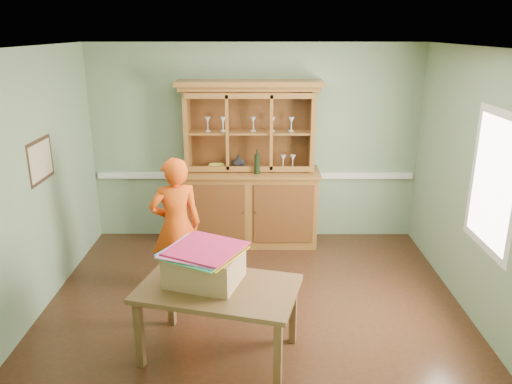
{
  "coord_description": "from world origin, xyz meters",
  "views": [
    {
      "loc": [
        0.04,
        -4.75,
        2.86
      ],
      "look_at": [
        0.02,
        0.4,
        1.17
      ],
      "focal_mm": 35.0,
      "sensor_mm": 36.0,
      "label": 1
    }
  ],
  "objects_px": {
    "cardboard_box": "(205,267)",
    "dining_table": "(218,295)",
    "china_hutch": "(250,188)",
    "person": "(176,226)"
  },
  "relations": [
    {
      "from": "china_hutch",
      "to": "dining_table",
      "type": "distance_m",
      "value": 2.59
    },
    {
      "from": "cardboard_box",
      "to": "dining_table",
      "type": "bearing_deg",
      "value": -36.69
    },
    {
      "from": "china_hutch",
      "to": "dining_table",
      "type": "height_order",
      "value": "china_hutch"
    },
    {
      "from": "cardboard_box",
      "to": "person",
      "type": "relative_size",
      "value": 0.4
    },
    {
      "from": "person",
      "to": "cardboard_box",
      "type": "bearing_deg",
      "value": 92.71
    },
    {
      "from": "dining_table",
      "to": "person",
      "type": "bearing_deg",
      "value": 129.05
    },
    {
      "from": "person",
      "to": "china_hutch",
      "type": "bearing_deg",
      "value": -138.5
    },
    {
      "from": "china_hutch",
      "to": "person",
      "type": "bearing_deg",
      "value": -119.94
    },
    {
      "from": "dining_table",
      "to": "china_hutch",
      "type": "bearing_deg",
      "value": 98.88
    },
    {
      "from": "person",
      "to": "dining_table",
      "type": "bearing_deg",
      "value": 96.3
    }
  ]
}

